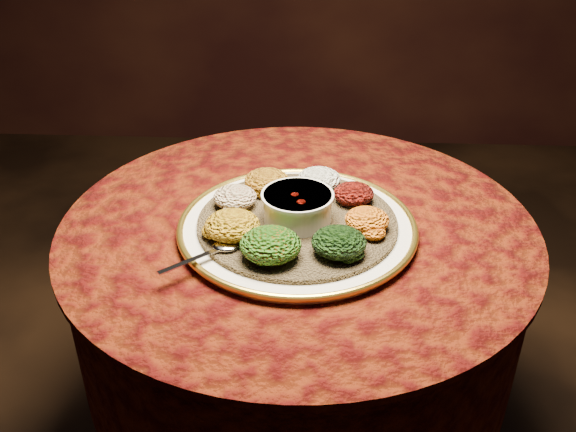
{
  "coord_description": "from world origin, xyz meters",
  "views": [
    {
      "loc": [
        0.04,
        -1.1,
        1.42
      ],
      "look_at": [
        -0.02,
        -0.02,
        0.76
      ],
      "focal_mm": 40.0,
      "sensor_mm": 36.0,
      "label": 1
    }
  ],
  "objects": [
    {
      "name": "spoon",
      "position": [
        -0.13,
        -0.15,
        0.77
      ],
      "size": [
        0.13,
        0.11,
        0.01
      ],
      "rotation": [
        0.0,
        0.0,
        -2.44
      ],
      "color": "silver",
      "rests_on": "injera"
    },
    {
      "name": "injera",
      "position": [
        0.0,
        -0.04,
        0.76
      ],
      "size": [
        0.45,
        0.45,
        0.01
      ],
      "primitive_type": "cylinder",
      "rotation": [
        0.0,
        0.0,
        0.15
      ],
      "color": "brown",
      "rests_on": "platter"
    },
    {
      "name": "platter",
      "position": [
        0.0,
        -0.04,
        0.75
      ],
      "size": [
        0.47,
        0.47,
        0.02
      ],
      "rotation": [
        0.0,
        0.0,
        -0.02
      ],
      "color": "white",
      "rests_on": "table"
    },
    {
      "name": "portion_tikil",
      "position": [
        0.13,
        -0.06,
        0.78
      ],
      "size": [
        0.08,
        0.08,
        0.04
      ],
      "primitive_type": "ellipsoid",
      "color": "#AE7B0E",
      "rests_on": "injera"
    },
    {
      "name": "portion_kitfo",
      "position": [
        0.11,
        0.04,
        0.78
      ],
      "size": [
        0.08,
        0.08,
        0.04
      ],
      "primitive_type": "ellipsoid",
      "color": "black",
      "rests_on": "injera"
    },
    {
      "name": "portion_mixveg",
      "position": [
        -0.04,
        -0.17,
        0.79
      ],
      "size": [
        0.11,
        0.1,
        0.05
      ],
      "primitive_type": "ellipsoid",
      "color": "#9F2D0A",
      "rests_on": "injera"
    },
    {
      "name": "portion_kik",
      "position": [
        -0.12,
        -0.1,
        0.79
      ],
      "size": [
        0.1,
        0.1,
        0.05
      ],
      "primitive_type": "ellipsoid",
      "color": "#BE8E10",
      "rests_on": "injera"
    },
    {
      "name": "table",
      "position": [
        0.0,
        0.0,
        0.55
      ],
      "size": [
        0.96,
        0.96,
        0.73
      ],
      "color": "black",
      "rests_on": "ground"
    },
    {
      "name": "portion_gomen",
      "position": [
        0.08,
        -0.15,
        0.79
      ],
      "size": [
        0.1,
        0.09,
        0.05
      ],
      "primitive_type": "ellipsoid",
      "color": "black",
      "rests_on": "injera"
    },
    {
      "name": "portion_ayib",
      "position": [
        0.04,
        0.09,
        0.78
      ],
      "size": [
        0.09,
        0.09,
        0.04
      ],
      "primitive_type": "ellipsoid",
      "color": "white",
      "rests_on": "injera"
    },
    {
      "name": "stew_bowl",
      "position": [
        0.0,
        -0.04,
        0.8
      ],
      "size": [
        0.14,
        0.14,
        0.06
      ],
      "color": "silver",
      "rests_on": "injera"
    },
    {
      "name": "portion_shiro",
      "position": [
        -0.07,
        0.08,
        0.78
      ],
      "size": [
        0.09,
        0.09,
        0.05
      ],
      "primitive_type": "ellipsoid",
      "color": "#9D6813",
      "rests_on": "injera"
    },
    {
      "name": "portion_timatim",
      "position": [
        -0.13,
        0.01,
        0.78
      ],
      "size": [
        0.09,
        0.08,
        0.04
      ],
      "primitive_type": "ellipsoid",
      "color": "maroon",
      "rests_on": "injera"
    }
  ]
}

